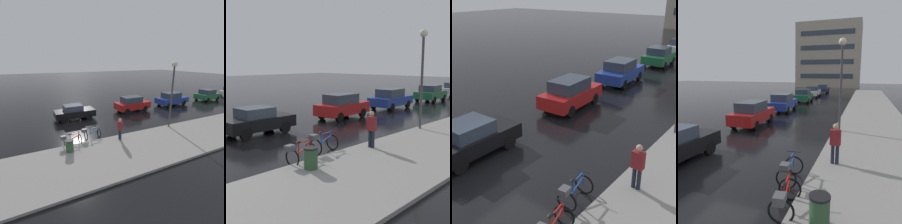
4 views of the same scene
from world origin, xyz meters
TOP-DOWN VIEW (x-y plane):
  - ground_plane at (0.00, 0.00)m, footprint 140.00×140.00m
  - sidewalk_kerb at (6.00, 10.00)m, footprint 4.80×60.00m
  - bicycle_nearest at (3.49, -1.94)m, footprint 0.83×1.43m
  - bicycle_second at (3.07, -0.33)m, footprint 0.78×1.41m
  - car_red at (-2.04, 6.56)m, footprint 1.95×4.11m
  - car_blue at (-2.15, 12.75)m, footprint 2.15×4.43m
  - car_green at (-1.98, 19.56)m, footprint 2.09×3.82m
  - car_white at (-2.13, 25.59)m, footprint 1.94×3.92m
  - car_navy at (-1.89, 32.39)m, footprint 2.03×4.03m
  - pedestrian at (4.34, 1.47)m, footprint 0.41×0.26m
  - streetlamp at (3.94, 6.55)m, footprint 0.44×0.44m
  - trash_bin at (4.47, -2.23)m, footprint 0.51×0.51m
  - building_facade_main at (-3.64, 49.56)m, footprint 15.17×8.32m

SIDE VIEW (x-z plane):
  - ground_plane at x=0.00m, z-range 0.00..0.00m
  - sidewalk_kerb at x=6.00m, z-range 0.00..0.14m
  - trash_bin at x=4.47m, z-range 0.00..0.92m
  - bicycle_nearest at x=3.49m, z-range 0.01..0.94m
  - bicycle_second at x=3.07m, z-range 0.01..0.97m
  - car_navy at x=-1.89m, z-range 0.01..1.46m
  - car_white at x=-2.13m, z-range 0.01..1.60m
  - car_green at x=-1.98m, z-range 0.00..1.62m
  - car_blue at x=-2.15m, z-range 0.00..1.67m
  - car_red at x=-2.04m, z-range 0.01..1.71m
  - pedestrian at x=4.34m, z-range 0.12..1.88m
  - streetlamp at x=3.94m, z-range 1.06..6.70m
  - building_facade_main at x=-3.64m, z-range 0.00..15.41m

